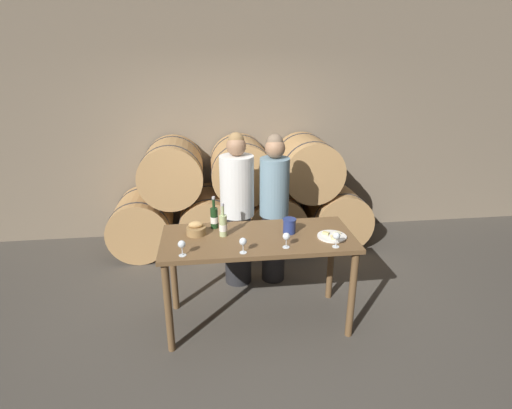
% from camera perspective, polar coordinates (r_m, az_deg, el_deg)
% --- Properties ---
extents(ground_plane, '(10.00, 10.00, 0.00)m').
position_cam_1_polar(ground_plane, '(4.02, 0.27, -16.23)').
color(ground_plane, '#4C473F').
extents(stone_wall_back, '(10.00, 0.12, 3.20)m').
position_cam_1_polar(stone_wall_back, '(5.50, -2.74, 12.05)').
color(stone_wall_back, '#7F705B').
rests_on(stone_wall_back, ground_plane).
extents(barrel_stack, '(3.35, 0.86, 1.45)m').
position_cam_1_polar(barrel_stack, '(5.19, -2.09, 0.97)').
color(barrel_stack, tan).
rests_on(barrel_stack, ground_plane).
extents(tasting_table, '(1.71, 0.74, 0.89)m').
position_cam_1_polar(tasting_table, '(3.61, 0.29, -6.28)').
color(tasting_table, brown).
rests_on(tasting_table, ground_plane).
extents(person_left, '(0.36, 0.36, 1.69)m').
position_cam_1_polar(person_left, '(4.26, -2.69, -0.82)').
color(person_left, '#232326').
rests_on(person_left, ground_plane).
extents(person_right, '(0.31, 0.31, 1.66)m').
position_cam_1_polar(person_right, '(4.30, 2.60, -0.53)').
color(person_right, '#232326').
rests_on(person_right, ground_plane).
extents(wine_bottle_red, '(0.07, 0.07, 0.31)m').
position_cam_1_polar(wine_bottle_red, '(3.72, -5.99, -1.86)').
color(wine_bottle_red, '#193819').
rests_on(wine_bottle_red, tasting_table).
extents(wine_bottle_white, '(0.07, 0.07, 0.31)m').
position_cam_1_polar(wine_bottle_white, '(3.55, -4.73, -2.94)').
color(wine_bottle_white, '#ADBC7F').
rests_on(wine_bottle_white, tasting_table).
extents(blue_crock, '(0.12, 0.12, 0.14)m').
position_cam_1_polar(blue_crock, '(3.62, 4.80, -2.98)').
color(blue_crock, navy).
rests_on(blue_crock, tasting_table).
extents(bread_basket, '(0.17, 0.17, 0.13)m').
position_cam_1_polar(bread_basket, '(3.62, -8.56, -3.54)').
color(bread_basket, olive).
rests_on(bread_basket, tasting_table).
extents(cheese_plate, '(0.26, 0.26, 0.04)m').
position_cam_1_polar(cheese_plate, '(3.61, 10.79, -4.46)').
color(cheese_plate, white).
rests_on(cheese_plate, tasting_table).
extents(wine_glass_far_left, '(0.06, 0.06, 0.13)m').
position_cam_1_polar(wine_glass_far_left, '(3.25, -10.56, -5.70)').
color(wine_glass_far_left, white).
rests_on(wine_glass_far_left, tasting_table).
extents(wine_glass_left, '(0.06, 0.06, 0.13)m').
position_cam_1_polar(wine_glass_left, '(3.24, -1.86, -5.40)').
color(wine_glass_left, white).
rests_on(wine_glass_left, tasting_table).
extents(wine_glass_center, '(0.06, 0.06, 0.13)m').
position_cam_1_polar(wine_glass_center, '(3.34, 4.36, -4.66)').
color(wine_glass_center, white).
rests_on(wine_glass_center, tasting_table).
extents(wine_glass_right, '(0.06, 0.06, 0.13)m').
position_cam_1_polar(wine_glass_right, '(3.40, 11.42, -4.52)').
color(wine_glass_right, white).
rests_on(wine_glass_right, tasting_table).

